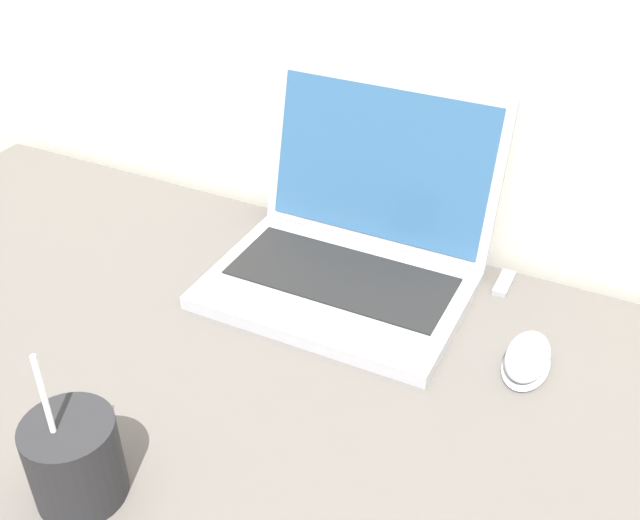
{
  "coord_description": "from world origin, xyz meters",
  "views": [
    {
      "loc": [
        0.42,
        -0.27,
        1.35
      ],
      "look_at": [
        0.06,
        0.45,
        0.8
      ],
      "focal_mm": 42.0,
      "sensor_mm": 36.0,
      "label": 1
    }
  ],
  "objects_px": {
    "laptop": "(353,242)",
    "drink_cup": "(75,459)",
    "computer_mouse": "(527,358)",
    "usb_stick": "(504,283)"
  },
  "relations": [
    {
      "from": "laptop",
      "to": "drink_cup",
      "type": "height_order",
      "value": "laptop"
    },
    {
      "from": "computer_mouse",
      "to": "usb_stick",
      "type": "height_order",
      "value": "computer_mouse"
    },
    {
      "from": "drink_cup",
      "to": "computer_mouse",
      "type": "xyz_separation_m",
      "value": [
        0.37,
        0.4,
        -0.04
      ]
    },
    {
      "from": "drink_cup",
      "to": "computer_mouse",
      "type": "relative_size",
      "value": 1.82
    },
    {
      "from": "laptop",
      "to": "computer_mouse",
      "type": "relative_size",
      "value": 3.53
    },
    {
      "from": "laptop",
      "to": "drink_cup",
      "type": "distance_m",
      "value": 0.49
    },
    {
      "from": "drink_cup",
      "to": "usb_stick",
      "type": "bearing_deg",
      "value": 61.79
    },
    {
      "from": "usb_stick",
      "to": "laptop",
      "type": "bearing_deg",
      "value": -160.63
    },
    {
      "from": "computer_mouse",
      "to": "usb_stick",
      "type": "relative_size",
      "value": 1.69
    },
    {
      "from": "usb_stick",
      "to": "drink_cup",
      "type": "bearing_deg",
      "value": -118.21
    }
  ]
}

